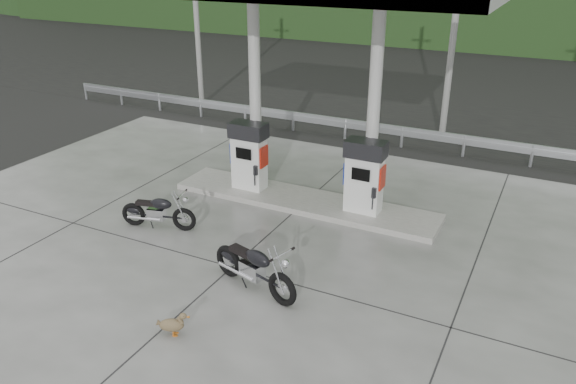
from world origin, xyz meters
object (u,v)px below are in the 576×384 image
at_px(gas_pump_right, 364,177).
at_px(duck, 172,325).
at_px(gas_pump_left, 249,156).
at_px(motorcycle_right, 254,268).
at_px(motorcycle_left, 158,212).

bearing_deg(gas_pump_right, duck, -103.11).
relative_size(gas_pump_left, motorcycle_right, 0.90).
bearing_deg(motorcycle_right, gas_pump_left, 137.41).
bearing_deg(duck, gas_pump_left, 82.97).
bearing_deg(gas_pump_right, motorcycle_left, -146.08).
distance_m(gas_pump_right, motorcycle_right, 4.10).
height_order(gas_pump_left, motorcycle_right, gas_pump_left).
bearing_deg(motorcycle_left, gas_pump_left, 57.80).
xyz_separation_m(gas_pump_right, motorcycle_left, (-4.08, -2.75, -0.64)).
xyz_separation_m(gas_pump_right, motorcycle_right, (-0.78, -3.99, -0.57)).
bearing_deg(motorcycle_left, gas_pump_right, 19.54).
distance_m(motorcycle_left, motorcycle_right, 3.53).
relative_size(gas_pump_right, motorcycle_right, 0.90).
height_order(gas_pump_left, gas_pump_right, same).
xyz_separation_m(gas_pump_right, duck, (-1.36, -5.83, -0.86)).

